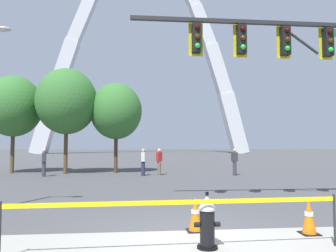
{
  "coord_description": "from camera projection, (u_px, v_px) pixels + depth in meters",
  "views": [
    {
      "loc": [
        -1.05,
        -6.55,
        1.82
      ],
      "look_at": [
        0.05,
        5.0,
        2.5
      ],
      "focal_mm": 34.28,
      "sensor_mm": 36.0,
      "label": 1
    }
  ],
  "objects": [
    {
      "name": "pedestrian_walking_left",
      "position": [
        143.0,
        162.0,
        18.78
      ],
      "size": [
        0.23,
        0.36,
        1.59
      ],
      "color": "#232847",
      "rests_on": "ground"
    },
    {
      "name": "tree_far_left",
      "position": [
        14.0,
        106.0,
        20.83
      ],
      "size": [
        3.61,
        3.61,
        6.31
      ],
      "color": "brown",
      "rests_on": "ground"
    },
    {
      "name": "tree_center_left",
      "position": [
        116.0,
        111.0,
        21.06
      ],
      "size": [
        3.36,
        3.36,
        5.87
      ],
      "color": "#473323",
      "rests_on": "ground"
    },
    {
      "name": "pedestrian_near_trees",
      "position": [
        235.0,
        162.0,
        19.01
      ],
      "size": [
        0.37,
        0.26,
        1.59
      ],
      "color": "#38383D",
      "rests_on": "ground"
    },
    {
      "name": "caution_tape_barrier",
      "position": [
        179.0,
        214.0,
        5.41
      ],
      "size": [
        5.73,
        0.24,
        0.93
      ],
      "color": "#232326",
      "rests_on": "ground"
    },
    {
      "name": "traffic_cone_by_hydrant",
      "position": [
        195.0,
        214.0,
        6.74
      ],
      "size": [
        0.36,
        0.36,
        0.73
      ],
      "color": "black",
      "rests_on": "ground"
    },
    {
      "name": "tree_left_mid",
      "position": [
        67.0,
        101.0,
        20.42
      ],
      "size": [
        3.82,
        3.82,
        6.69
      ],
      "color": "brown",
      "rests_on": "ground"
    },
    {
      "name": "monument_arch",
      "position": [
        143.0,
        60.0,
        67.87
      ],
      "size": [
        44.99,
        3.0,
        45.56
      ],
      "color": "silver",
      "rests_on": "ground"
    },
    {
      "name": "pedestrian_standing_center",
      "position": [
        159.0,
        161.0,
        19.18
      ],
      "size": [
        0.39,
        0.37,
        1.59
      ],
      "color": "brown",
      "rests_on": "ground"
    },
    {
      "name": "traffic_cone_mid_sidewalk",
      "position": [
        309.0,
        217.0,
        6.53
      ],
      "size": [
        0.36,
        0.36,
        0.73
      ],
      "color": "black",
      "rests_on": "ground"
    },
    {
      "name": "fire_hydrant",
      "position": [
        207.0,
        222.0,
        5.64
      ],
      "size": [
        0.46,
        0.48,
        0.99
      ],
      "color": "black",
      "rests_on": "ground"
    },
    {
      "name": "traffic_signal_gantry",
      "position": [
        299.0,
        62.0,
        9.96
      ],
      "size": [
        7.82,
        0.44,
        6.0
      ],
      "color": "#232326",
      "rests_on": "ground"
    },
    {
      "name": "pedestrian_walking_right",
      "position": [
        44.0,
        162.0,
        18.4
      ],
      "size": [
        0.25,
        0.37,
        1.59
      ],
      "color": "#38383D",
      "rests_on": "ground"
    },
    {
      "name": "ground_plane",
      "position": [
        189.0,
        235.0,
        6.5
      ],
      "size": [
        240.0,
        240.0,
        0.0
      ],
      "primitive_type": "plane",
      "color": "#474749"
    }
  ]
}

